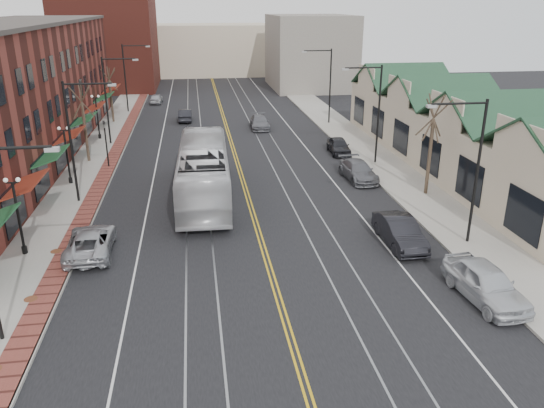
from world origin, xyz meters
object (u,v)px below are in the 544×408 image
object	(u,v)px
transit_bus	(204,171)
parked_car_b	(400,232)
parked_car_c	(358,171)
parked_car_a	(486,283)
parked_car_d	(339,146)
parked_suv	(90,242)

from	to	relation	value
transit_bus	parked_car_b	size ratio (longest dim) A/B	2.91
parked_car_b	parked_car_c	distance (m)	11.71
parked_car_b	parked_car_a	bearing A→B (deg)	-75.34
transit_bus	parked_car_c	xyz separation A→B (m)	(11.77, 2.40, -1.23)
transit_bus	parked_car_d	xyz separation A→B (m)	(12.28, 10.01, -1.23)
parked_suv	parked_car_a	xyz separation A→B (m)	(18.60, -7.52, 0.14)
parked_car_d	parked_car_b	bearing A→B (deg)	-92.07
parked_car_a	parked_car_d	size ratio (longest dim) A/B	1.21
parked_car_c	parked_car_d	xyz separation A→B (m)	(0.50, 7.61, -0.00)
parked_car_a	transit_bus	bearing A→B (deg)	123.54
transit_bus	parked_suv	size ratio (longest dim) A/B	2.72
parked_car_b	parked_car_d	distance (m)	19.33
parked_car_b	parked_car_c	xyz separation A→B (m)	(1.19, 11.65, -0.08)
transit_bus	parked_car_a	world-z (taller)	transit_bus
parked_car_a	parked_car_d	distance (m)	25.45
transit_bus	parked_car_d	world-z (taller)	transit_bus
parked_car_c	parked_car_d	size ratio (longest dim) A/B	1.18
parked_car_a	parked_car_c	size ratio (longest dim) A/B	1.02
parked_suv	parked_car_a	size ratio (longest dim) A/B	1.02
parked_car_b	parked_car_d	world-z (taller)	parked_car_b
parked_suv	parked_car_d	world-z (taller)	parked_suv
transit_bus	parked_car_b	bearing A→B (deg)	140.57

